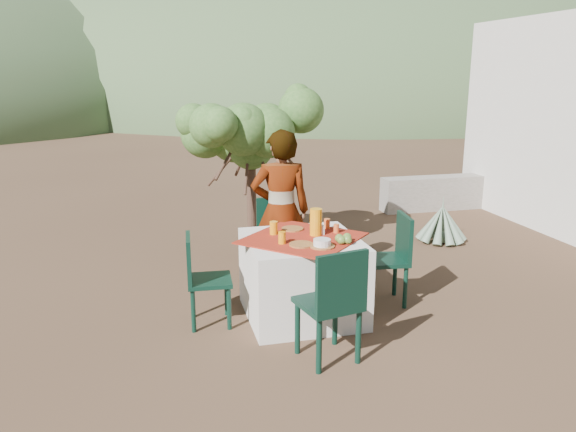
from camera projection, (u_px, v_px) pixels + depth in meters
The scene contains 24 objects.
ground at pixel (303, 309), 5.42m from camera, with size 160.00×160.00×0.00m, color #3E2B1C.
table at pixel (302, 277), 5.21m from camera, with size 1.30×1.30×0.76m.
chair_far at pixel (276, 235), 6.12m from camera, with size 0.45×0.45×0.89m.
chair_near at pixel (333, 301), 4.30m from camera, with size 0.52×0.52×0.94m.
chair_left at pixel (201, 276), 5.00m from camera, with size 0.41×0.41×0.84m.
chair_right at pixel (393, 255), 5.48m from camera, with size 0.46×0.46×0.89m.
person at pixel (281, 211), 5.76m from camera, with size 0.61×0.40×1.68m, color #8C6651.
shrub_tree at pixel (254, 140), 6.75m from camera, with size 1.54×1.51×1.81m.
agave at pixel (442, 224), 7.54m from camera, with size 0.67×0.67×0.71m.
stone_wall at pixel (456, 192), 9.39m from camera, with size 2.60×0.35×0.55m, color gray.
hill_near_right at pixel (329, 102), 42.06m from camera, with size 48.00×48.00×20.00m, color #3A522E.
hill_far_center at pixel (117, 96), 53.34m from camera, with size 60.00×60.00×24.00m, color slate.
hill_far_right at pixel (452, 95), 55.20m from camera, with size 36.00×36.00×14.00m, color slate.
plate_far at pixel (292, 229), 5.37m from camera, with size 0.21×0.21×0.01m, color brown.
plate_near at pixel (301, 244), 4.88m from camera, with size 0.22×0.22×0.01m, color brown.
glass_far at pixel (274, 228), 5.20m from camera, with size 0.08×0.08×0.12m, color orange.
glass_near at pixel (282, 238), 4.92m from camera, with size 0.07×0.07×0.11m, color orange.
juice_pitcher at pixel (316, 222), 5.16m from camera, with size 0.11×0.11×0.25m, color orange.
bowl_plate at pixel (322, 246), 4.84m from camera, with size 0.22×0.22×0.01m, color brown.
white_bowl at pixel (322, 242), 4.83m from camera, with size 0.15×0.15×0.06m, color silver.
jar_left at pixel (336, 228), 5.26m from camera, with size 0.05×0.05×0.08m, color orange.
jar_right at pixel (327, 223), 5.41m from camera, with size 0.06×0.06×0.09m, color orange.
napkin_holder at pixel (320, 230), 5.18m from camera, with size 0.07×0.04×0.09m, color silver.
fruit_cluster at pixel (344, 239), 4.94m from camera, with size 0.16×0.14×0.08m.
Camera 1 is at (-1.36, -4.84, 2.23)m, focal length 35.00 mm.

